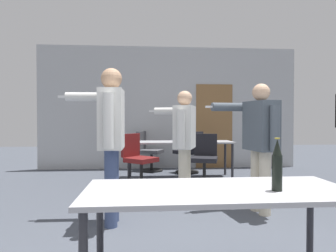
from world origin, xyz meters
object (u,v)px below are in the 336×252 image
office_chair_near_pushed (138,161)px  beer_bottle (277,166)px  office_chair_side_rolled (205,160)px  person_left_plaid (184,136)px  person_center_tall (110,131)px  office_chair_far_right (148,153)px  office_chair_mid_tucked (189,154)px  person_far_watching (260,136)px

office_chair_near_pushed → beer_bottle: bearing=55.6°
office_chair_near_pushed → office_chair_side_rolled: size_ratio=1.01×
person_left_plaid → person_center_tall: 1.28m
office_chair_near_pushed → office_chair_far_right: size_ratio=1.02×
person_center_tall → office_chair_far_right: (0.47, 3.51, -0.64)m
office_chair_side_rolled → office_chair_far_right: (-1.03, 1.42, -0.00)m
person_center_tall → office_chair_mid_tucked: bearing=-23.1°
office_chair_far_right → beer_bottle: 5.20m
person_left_plaid → office_chair_far_right: size_ratio=1.75×
office_chair_mid_tucked → office_chair_side_rolled: (0.13, -1.04, -0.01)m
person_center_tall → office_chair_near_pushed: person_center_tall is taller
person_center_tall → office_chair_side_rolled: bearing=-35.2°
office_chair_near_pushed → office_chair_mid_tucked: (1.10, 1.14, -0.00)m
beer_bottle → office_chair_near_pushed: bearing=104.6°
office_chair_side_rolled → beer_bottle: size_ratio=2.77×
person_left_plaid → office_chair_near_pushed: size_ratio=1.72×
office_chair_near_pushed → person_center_tall: bearing=33.4°
person_left_plaid → office_chair_near_pushed: person_left_plaid is taller
person_far_watching → office_chair_side_rolled: size_ratio=1.79×
office_chair_mid_tucked → beer_bottle: size_ratio=2.80×
person_center_tall → office_chair_near_pushed: (0.27, 1.99, -0.63)m
office_chair_mid_tucked → beer_bottle: bearing=-126.6°
person_left_plaid → office_chair_near_pushed: 1.42m
person_far_watching → beer_bottle: bearing=150.3°
office_chair_side_rolled → office_chair_far_right: 1.76m
beer_bottle → person_far_watching: bearing=71.4°
person_far_watching → office_chair_far_right: size_ratio=1.80×
office_chair_mid_tucked → office_chair_far_right: bearing=122.4°
person_center_tall → beer_bottle: person_center_tall is taller
person_far_watching → office_chair_mid_tucked: size_ratio=1.78×
office_chair_near_pushed → office_chair_side_rolled: (1.24, 0.09, -0.01)m
office_chair_near_pushed → office_chair_far_right: 1.53m
office_chair_side_rolled → office_chair_far_right: size_ratio=1.00×
person_far_watching → beer_bottle: person_far_watching is taller
person_far_watching → office_chair_mid_tucked: (-0.47, 2.86, -0.55)m
beer_bottle → person_center_tall: bearing=126.7°
person_center_tall → office_chair_near_pushed: bearing=-7.1°
office_chair_near_pushed → person_far_watching: bearing=83.4°
person_left_plaid → office_chair_far_right: bearing=28.2°
person_center_tall → office_chair_mid_tucked: (1.37, 3.13, -0.63)m
office_chair_mid_tucked → person_far_watching: bearing=-115.3°
office_chair_far_right → beer_bottle: beer_bottle is taller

